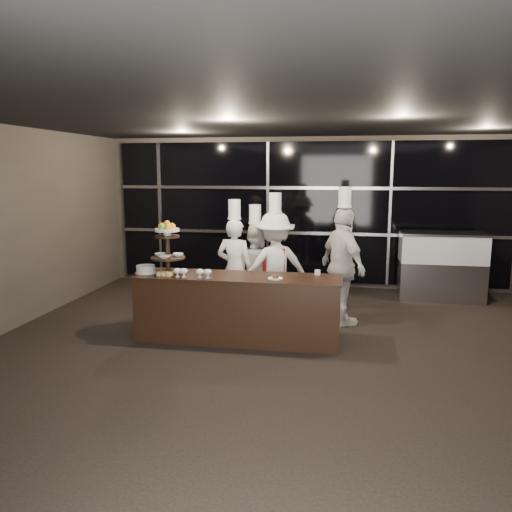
% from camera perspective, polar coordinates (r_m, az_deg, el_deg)
% --- Properties ---
extents(room, '(10.00, 10.00, 10.00)m').
position_cam_1_polar(room, '(5.15, 6.20, 0.19)').
color(room, black).
rests_on(room, ground).
extents(window_wall, '(8.60, 0.10, 2.80)m').
position_cam_1_polar(window_wall, '(10.04, 8.18, 4.87)').
color(window_wall, black).
rests_on(window_wall, ground).
extents(buffet_counter, '(2.84, 0.74, 0.92)m').
position_cam_1_polar(buffet_counter, '(6.96, -2.07, -5.92)').
color(buffet_counter, black).
rests_on(buffet_counter, ground).
extents(display_stand, '(0.48, 0.48, 0.74)m').
position_cam_1_polar(display_stand, '(7.06, -10.08, 1.40)').
color(display_stand, black).
rests_on(display_stand, buffet_counter).
extents(compotes, '(0.54, 0.11, 0.12)m').
position_cam_1_polar(compotes, '(6.78, -7.32, -1.78)').
color(compotes, silver).
rests_on(compotes, buffet_counter).
extents(layer_cake, '(0.30, 0.30, 0.11)m').
position_cam_1_polar(layer_cake, '(7.19, -12.50, -1.49)').
color(layer_cake, white).
rests_on(layer_cake, buffet_counter).
extents(pastry_squares, '(0.20, 0.13, 0.05)m').
position_cam_1_polar(pastry_squares, '(6.97, -10.36, -1.99)').
color(pastry_squares, '#DDCD6C').
rests_on(pastry_squares, buffet_counter).
extents(small_plate, '(0.20, 0.20, 0.05)m').
position_cam_1_polar(small_plate, '(6.66, 2.23, -2.49)').
color(small_plate, white).
rests_on(small_plate, buffet_counter).
extents(chef_cup, '(0.08, 0.08, 0.07)m').
position_cam_1_polar(chef_cup, '(6.95, 7.04, -1.87)').
color(chef_cup, white).
rests_on(chef_cup, buffet_counter).
extents(display_case, '(1.50, 0.66, 1.24)m').
position_cam_1_polar(display_case, '(9.67, 20.45, -0.72)').
color(display_case, '#A5A5AA').
rests_on(display_case, ground).
extents(chef_a, '(0.63, 0.46, 1.91)m').
position_cam_1_polar(chef_a, '(7.87, -2.44, -1.33)').
color(chef_a, white).
rests_on(chef_a, ground).
extents(chef_b, '(0.86, 0.75, 1.82)m').
position_cam_1_polar(chef_b, '(8.02, -0.10, -1.53)').
color(chef_b, silver).
rests_on(chef_b, ground).
extents(chef_c, '(1.27, 1.02, 2.01)m').
position_cam_1_polar(chef_c, '(7.76, 2.16, -1.24)').
color(chef_c, white).
rests_on(chef_c, ground).
extents(chef_d, '(0.95, 1.13, 2.11)m').
position_cam_1_polar(chef_d, '(7.67, 9.89, -1.10)').
color(chef_d, silver).
rests_on(chef_d, ground).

